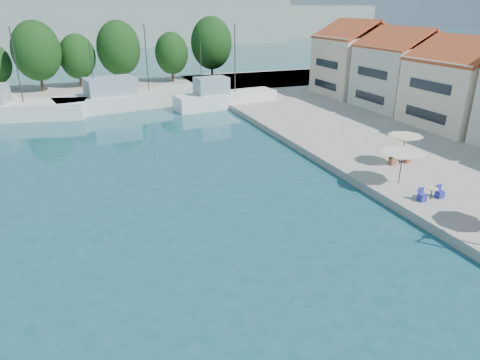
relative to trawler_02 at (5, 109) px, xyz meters
name	(u,v)px	position (x,y,z in m)	size (l,w,h in m)	color
quay_right	(465,138)	(40.95, -25.11, -0.77)	(32.00, 92.00, 0.60)	gray
quay_far	(100,91)	(10.95, 11.89, -0.77)	(90.00, 16.00, 0.60)	gray
hill_west	(0,19)	(-11.05, 104.89, 6.93)	(180.00, 40.00, 16.00)	gray
hill_east	(200,21)	(58.95, 124.89, 4.93)	(140.00, 40.00, 12.00)	gray
building_04	(465,81)	(42.95, -22.11, 3.95)	(9.00, 8.80, 9.20)	#F6E5C5
building_05	(402,67)	(42.95, -13.11, 4.19)	(8.40, 8.80, 9.70)	beige
building_06	(355,57)	(42.95, -4.11, 4.43)	(9.00, 8.80, 10.20)	beige
trawler_02	(5,109)	(0.00, 0.00, 0.00)	(17.04, 7.61, 10.20)	white
trawler_03	(131,98)	(13.99, 1.22, 0.00)	(19.76, 8.34, 10.20)	silver
trawler_04	(223,99)	(24.71, -3.12, 0.00)	(13.10, 4.63, 10.20)	white
tree_04	(36,51)	(3.42, 13.10, 5.02)	(6.42, 6.42, 9.51)	#3F2B19
tree_05	(77,57)	(8.59, 14.99, 3.90)	(5.11, 5.11, 7.57)	#3F2B19
tree_06	(119,48)	(14.47, 14.40, 4.93)	(6.32, 6.32, 9.36)	#3F2B19
tree_07	(172,53)	(22.40, 14.68, 3.88)	(5.10, 5.10, 7.54)	#3F2B19
tree_08	(211,43)	(29.15, 15.45, 5.16)	(6.59, 6.59, 9.75)	#3F2B19
umbrella_white	(402,156)	(27.18, -32.27, 1.47)	(2.95, 2.95, 2.19)	black
umbrella_cream	(405,139)	(29.82, -29.43, 1.58)	(2.58, 2.58, 2.30)	black
cafe_table_02	(431,195)	(27.25, -35.10, -0.18)	(1.82, 0.70, 0.76)	black
cafe_table_03	(400,160)	(29.90, -29.16, -0.18)	(1.82, 0.70, 0.76)	black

